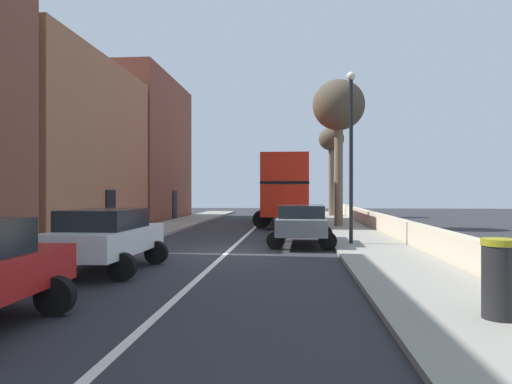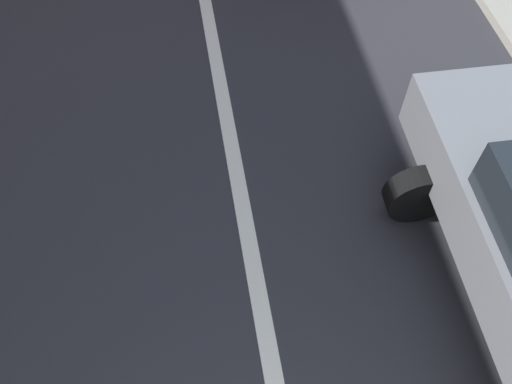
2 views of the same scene
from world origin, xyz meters
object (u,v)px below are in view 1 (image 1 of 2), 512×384
lamppost_right (351,143)px  litter_bin_right (500,278)px  parked_car_grey_right_0 (302,222)px  parked_car_white_left_3 (107,236)px  double_decker_bus (286,186)px  street_tree_right_1 (331,144)px  street_tree_right_3 (339,108)px

lamppost_right → litter_bin_right: bearing=-84.4°
parked_car_grey_right_0 → parked_car_white_left_3: size_ratio=1.09×
double_decker_bus → street_tree_right_1: 9.91m
double_decker_bus → parked_car_grey_right_0: bearing=-86.1°
parked_car_white_left_3 → litter_bin_right: (7.80, -4.24, -0.19)m
street_tree_right_1 → litter_bin_right: street_tree_right_1 is taller
parked_car_grey_right_0 → street_tree_right_1: 21.08m
parked_car_white_left_3 → litter_bin_right: parked_car_white_left_3 is taller
double_decker_bus → parked_car_white_left_3: (-4.20, -17.92, -1.45)m
parked_car_grey_right_0 → lamppost_right: bearing=-6.5°
street_tree_right_1 → lamppost_right: (-0.85, -20.52, -2.01)m
double_decker_bus → parked_car_white_left_3: 18.46m
double_decker_bus → street_tree_right_1: bearing=68.2°
parked_car_white_left_3 → street_tree_right_3: 17.57m
parked_car_grey_right_0 → street_tree_right_3: bearing=76.1°
parked_car_white_left_3 → street_tree_right_3: (7.17, 14.98, 5.73)m
street_tree_right_3 → lamppost_right: 9.40m
parked_car_white_left_3 → lamppost_right: lamppost_right is taller
street_tree_right_3 → litter_bin_right: (0.63, -19.22, -5.92)m
double_decker_bus → litter_bin_right: double_decker_bus is taller
street_tree_right_1 → street_tree_right_3: street_tree_right_3 is taller
double_decker_bus → lamppost_right: bearing=-77.7°
parked_car_white_left_3 → street_tree_right_1: bearing=73.9°
double_decker_bus → parked_car_white_left_3: bearing=-103.2°
street_tree_right_1 → litter_bin_right: bearing=-89.7°
street_tree_right_1 → double_decker_bus: bearing=-111.8°
parked_car_grey_right_0 → street_tree_right_1: bearing=82.6°
parked_car_white_left_3 → street_tree_right_1: (7.65, 26.54, 4.91)m
lamppost_right → parked_car_white_left_3: bearing=-138.5°
double_decker_bus → lamppost_right: size_ratio=1.70×
double_decker_bus → parked_car_grey_right_0: 11.81m
lamppost_right → litter_bin_right: size_ratio=5.28×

